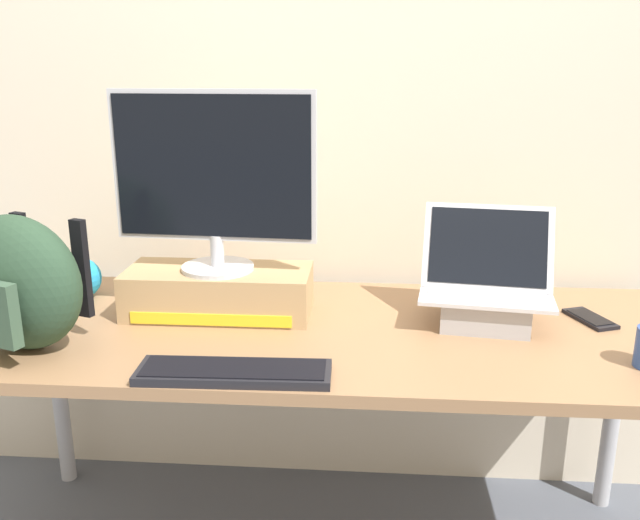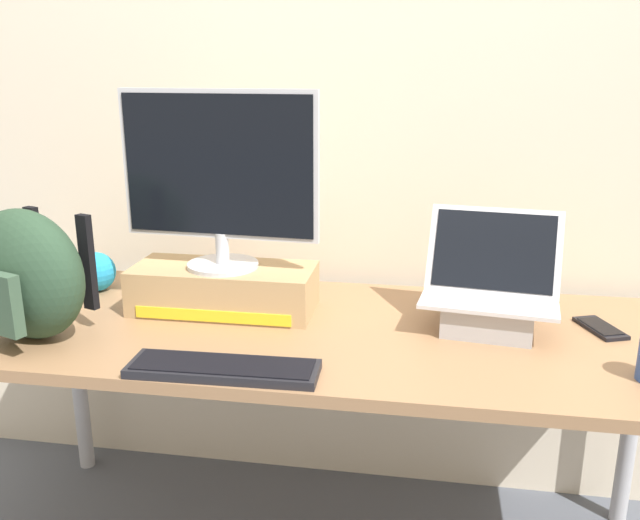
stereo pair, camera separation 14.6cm
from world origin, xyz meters
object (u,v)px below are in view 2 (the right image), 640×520
at_px(messenger_backpack, 25,275).
at_px(cell_phone, 600,328).
at_px(desktop_monitor, 219,176).
at_px(plush_toy, 96,272).
at_px(open_laptop, 489,303).
at_px(external_keyboard, 223,368).
at_px(toner_box_yellow, 224,289).

xyz_separation_m(messenger_backpack, cell_phone, (1.41, 0.28, -0.16)).
bearing_deg(messenger_backpack, desktop_monitor, 51.61).
bearing_deg(plush_toy, desktop_monitor, -12.57).
relative_size(open_laptop, cell_phone, 2.19).
relative_size(external_keyboard, plush_toy, 3.61).
distance_m(toner_box_yellow, desktop_monitor, 0.31).
height_order(open_laptop, external_keyboard, open_laptop).
bearing_deg(external_keyboard, plush_toy, 137.26).
height_order(desktop_monitor, cell_phone, desktop_monitor).
bearing_deg(cell_phone, plush_toy, 155.80).
bearing_deg(open_laptop, cell_phone, 14.27).
relative_size(toner_box_yellow, external_keyboard, 1.17).
bearing_deg(external_keyboard, cell_phone, 22.99).
relative_size(toner_box_yellow, cell_phone, 3.01).
relative_size(external_keyboard, messenger_backpack, 1.09).
distance_m(desktop_monitor, plush_toy, 0.54).
xyz_separation_m(toner_box_yellow, external_keyboard, (0.12, -0.38, -0.05)).
bearing_deg(cell_phone, open_laptop, 165.64).
bearing_deg(toner_box_yellow, cell_phone, 1.05).
bearing_deg(plush_toy, messenger_backpack, -87.94).
bearing_deg(external_keyboard, toner_box_yellow, 105.44).
height_order(open_laptop, cell_phone, open_laptop).
height_order(open_laptop, messenger_backpack, messenger_backpack).
relative_size(open_laptop, plush_toy, 3.08).
bearing_deg(desktop_monitor, open_laptop, 2.32).
height_order(messenger_backpack, plush_toy, messenger_backpack).
bearing_deg(plush_toy, toner_box_yellow, -12.42).
distance_m(desktop_monitor, cell_phone, 1.06).
bearing_deg(desktop_monitor, messenger_backpack, -144.26).
xyz_separation_m(desktop_monitor, external_keyboard, (0.12, -0.38, -0.36)).
bearing_deg(messenger_backpack, plush_toy, 111.42).
bearing_deg(desktop_monitor, toner_box_yellow, 88.74).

